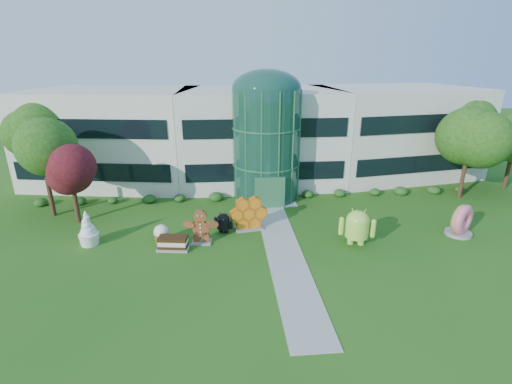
{
  "coord_description": "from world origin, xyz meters",
  "views": [
    {
      "loc": [
        -3.84,
        -20.59,
        12.33
      ],
      "look_at": [
        -1.45,
        6.0,
        2.6
      ],
      "focal_mm": 26.0,
      "sensor_mm": 36.0,
      "label": 1
    }
  ],
  "objects_px": {
    "android_green": "(357,225)",
    "android_black": "(223,222)",
    "donut": "(461,220)",
    "gingerbread": "(201,226)"
  },
  "relations": [
    {
      "from": "android_black",
      "to": "donut",
      "type": "distance_m",
      "value": 17.37
    },
    {
      "from": "android_green",
      "to": "donut",
      "type": "xyz_separation_m",
      "value": [
        8.05,
        0.72,
        -0.26
      ]
    },
    {
      "from": "android_black",
      "to": "donut",
      "type": "bearing_deg",
      "value": 18.04
    },
    {
      "from": "android_green",
      "to": "gingerbread",
      "type": "height_order",
      "value": "android_green"
    },
    {
      "from": "android_green",
      "to": "android_black",
      "type": "height_order",
      "value": "android_green"
    },
    {
      "from": "android_green",
      "to": "gingerbread",
      "type": "distance_m",
      "value": 10.84
    },
    {
      "from": "android_black",
      "to": "donut",
      "type": "relative_size",
      "value": 0.73
    },
    {
      "from": "android_green",
      "to": "android_black",
      "type": "bearing_deg",
      "value": 179.89
    },
    {
      "from": "android_black",
      "to": "donut",
      "type": "xyz_separation_m",
      "value": [
        17.26,
        -1.93,
        0.33
      ]
    },
    {
      "from": "android_green",
      "to": "donut",
      "type": "height_order",
      "value": "android_green"
    }
  ]
}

